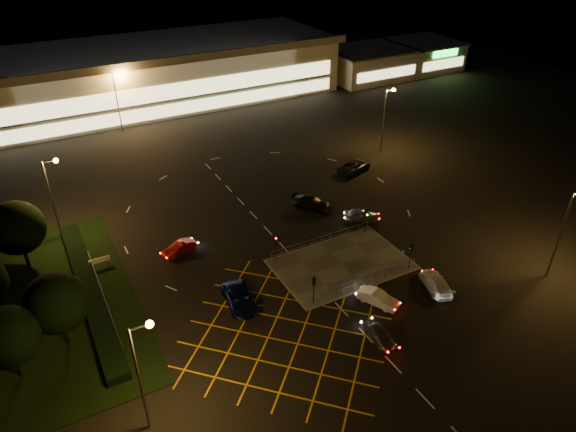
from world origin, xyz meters
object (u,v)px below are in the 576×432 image
car_left_blue (239,298)px  car_circ_red (179,248)px  signal_ne (366,216)px  car_far_dkgrey (312,203)px  car_east_grey (354,166)px  signal_nw (276,243)px  car_approach_white (436,283)px  signal_se (411,250)px  car_right_silver (362,215)px  signal_sw (314,285)px  car_near_silver (380,335)px  car_queue_white (378,298)px

car_left_blue → car_circ_red: size_ratio=1.39×
signal_ne → car_far_dkgrey: size_ratio=0.60×
signal_ne → car_east_grey: (8.32, 14.24, -1.58)m
signal_nw → car_left_blue: 8.05m
signal_nw → car_approach_white: bearing=-44.4°
signal_se → car_right_silver: (1.26, 10.45, -1.62)m
signal_sw → car_approach_white: (12.19, -3.93, -1.65)m
car_near_silver → car_east_grey: 34.18m
signal_sw → car_circ_red: (-8.78, 14.57, -1.72)m
car_left_blue → car_far_dkgrey: size_ratio=1.05×
signal_se → car_east_grey: (8.32, 22.22, -1.58)m
signal_sw → signal_se: size_ratio=1.00×
car_near_silver → car_far_dkgrey: (6.64, 23.04, 0.12)m
signal_ne → car_approach_white: (0.19, -11.92, -1.65)m
car_right_silver → car_far_dkgrey: bearing=67.5°
car_right_silver → signal_nw: bearing=132.7°
car_right_silver → car_approach_white: bearing=-152.1°
car_east_grey → signal_sw: bearing=119.9°
car_near_silver → car_left_blue: car_left_blue is taller
car_east_grey → car_approach_white: (-8.13, -26.15, -0.07)m
car_queue_white → car_circ_red: bearing=103.0°
signal_se → car_near_silver: signal_se is taller
car_right_silver → car_approach_white: (-1.07, -14.38, -0.03)m
car_near_silver → car_approach_white: bearing=20.8°
car_far_dkgrey → car_east_grey: car_east_grey is taller
signal_nw → car_queue_white: bearing=-63.1°
signal_ne → car_right_silver: size_ratio=0.72×
signal_nw → car_east_grey: signal_nw is taller
signal_ne → car_east_grey: size_ratio=0.55×
signal_sw → car_near_silver: (2.70, -7.07, -1.73)m
signal_nw → car_circ_red: signal_nw is taller
signal_se → car_east_grey: size_ratio=0.55×
car_approach_white → signal_se: bearing=-69.2°
signal_ne → car_far_dkgrey: signal_ne is taller
car_near_silver → signal_ne: bearing=60.8°
car_east_grey → car_approach_white: 27.39m
signal_ne → car_near_silver: 17.78m
signal_sw → car_near_silver: signal_sw is taller
car_far_dkgrey → car_east_grey: 12.63m
car_near_silver → car_queue_white: (2.86, 4.06, 0.04)m
signal_ne → car_near_silver: size_ratio=0.84×
signal_sw → car_far_dkgrey: size_ratio=0.60×
car_near_silver → car_approach_white: size_ratio=0.76×
car_queue_white → car_far_dkgrey: car_far_dkgrey is taller
signal_se → car_approach_white: (0.19, -3.93, -1.65)m
signal_sw → car_right_silver: bearing=-141.7°
signal_nw → car_right_silver: (13.26, 2.47, -1.62)m
car_queue_white → signal_se: bearing=-1.1°
signal_se → car_left_blue: signal_se is taller
signal_se → car_right_silver: size_ratio=0.72×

